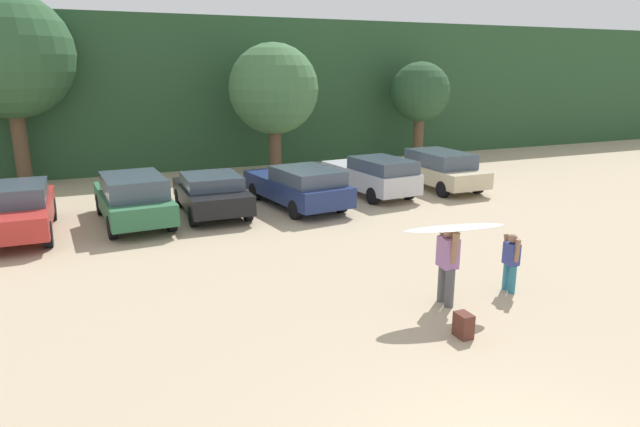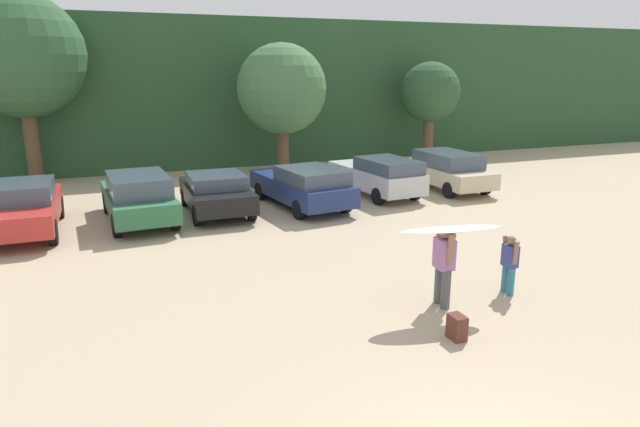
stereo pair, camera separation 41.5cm
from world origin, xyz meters
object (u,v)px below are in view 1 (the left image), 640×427
object	(u,v)px
parked_car_champagne	(438,169)
person_child	(511,259)
parked_car_silver	(372,175)
surfboard_white	(455,228)
parked_car_black	(211,193)
person_adult	(447,260)
parked_car_navy	(298,185)
backpack_dropped	(463,325)
parked_car_red	(15,209)
parked_car_forest_green	(133,198)

from	to	relation	value
parked_car_champagne	person_child	distance (m)	10.68
parked_car_silver	surfboard_white	bearing A→B (deg)	155.19
parked_car_silver	person_child	distance (m)	9.61
parked_car_black	person_adult	size ratio (longest dim) A/B	2.45
parked_car_black	parked_car_navy	size ratio (longest dim) A/B	0.83
person_adult	parked_car_navy	bearing A→B (deg)	-85.47
parked_car_champagne	person_child	world-z (taller)	parked_car_champagne
surfboard_white	backpack_dropped	world-z (taller)	surfboard_white
parked_car_black	person_child	distance (m)	10.08
backpack_dropped	surfboard_white	bearing A→B (deg)	63.83
parked_car_red	person_child	xyz separation A→B (m)	(10.08, -8.76, -0.07)
surfboard_white	backpack_dropped	xyz separation A→B (m)	(-0.59, -1.19, -1.42)
person_child	parked_car_forest_green	bearing A→B (deg)	-46.27
person_adult	person_child	size ratio (longest dim) A/B	1.30
parked_car_forest_green	parked_car_black	xyz separation A→B (m)	(2.47, 0.25, -0.11)
parked_car_silver	parked_car_champagne	xyz separation A→B (m)	(3.04, 0.09, 0.00)
parked_car_forest_green	surfboard_white	size ratio (longest dim) A/B	2.12
person_adult	parked_car_black	bearing A→B (deg)	-67.31
person_adult	person_child	distance (m)	1.67
parked_car_red	parked_car_black	world-z (taller)	parked_car_red
parked_car_forest_green	parked_car_black	bearing A→B (deg)	-87.95
parked_car_forest_green	backpack_dropped	distance (m)	11.19
parked_car_black	person_child	bearing A→B (deg)	-153.33
person_child	parked_car_silver	bearing A→B (deg)	-94.79
parked_car_black	backpack_dropped	bearing A→B (deg)	-167.38
person_child	surfboard_white	xyz separation A→B (m)	(-1.63, -0.15, 0.92)
parked_car_navy	backpack_dropped	xyz separation A→B (m)	(-0.76, -10.12, -0.54)
parked_car_red	parked_car_black	bearing A→B (deg)	-86.87
parked_car_navy	surfboard_white	distance (m)	8.98
parked_car_forest_green	surfboard_white	bearing A→B (deg)	-153.31
parked_car_black	parked_car_red	bearing A→B (deg)	93.70
parked_car_champagne	backpack_dropped	bearing A→B (deg)	146.52
parked_car_navy	person_child	world-z (taller)	parked_car_navy
parked_car_silver	person_adult	size ratio (longest dim) A/B	2.72
parked_car_navy	person_child	bearing A→B (deg)	-177.75
person_child	backpack_dropped	distance (m)	2.64
parked_car_navy	surfboard_white	world-z (taller)	surfboard_white
parked_car_black	parked_car_navy	xyz separation A→B (m)	(2.95, -0.28, 0.05)
surfboard_white	backpack_dropped	size ratio (longest dim) A/B	4.90
backpack_dropped	person_child	bearing A→B (deg)	31.15
parked_car_navy	person_adult	bearing A→B (deg)	171.56
parked_car_red	parked_car_forest_green	bearing A→B (deg)	-88.95
parked_car_black	parked_car_silver	distance (m)	6.19
parked_car_navy	parked_car_forest_green	bearing A→B (deg)	82.45
parked_car_navy	parked_car_champagne	bearing A→B (deg)	-90.32
parked_car_red	backpack_dropped	distance (m)	12.82
person_adult	parked_car_champagne	bearing A→B (deg)	-118.30
parked_car_black	backpack_dropped	world-z (taller)	parked_car_black
parked_car_red	backpack_dropped	xyz separation A→B (m)	(7.87, -10.10, -0.57)
parked_car_navy	person_child	xyz separation A→B (m)	(1.46, -8.78, -0.04)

